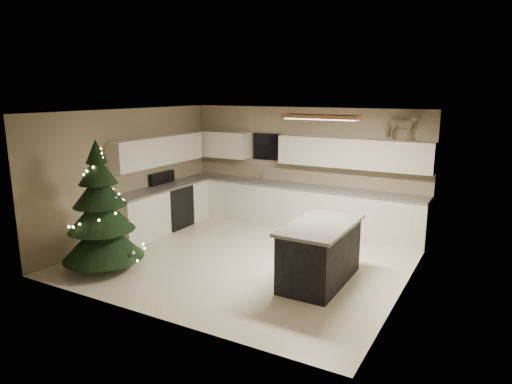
% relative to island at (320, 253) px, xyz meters
% --- Properties ---
extents(ground_plane, '(5.50, 5.50, 0.00)m').
position_rel_island_xyz_m(ground_plane, '(-1.53, 0.33, -0.48)').
color(ground_plane, beige).
extents(room_shell, '(5.52, 5.02, 2.61)m').
position_rel_island_xyz_m(room_shell, '(-1.50, 0.33, 1.27)').
color(room_shell, gray).
rests_on(room_shell, ground_plane).
extents(cabinetry, '(5.50, 3.20, 2.00)m').
position_rel_island_xyz_m(cabinetry, '(-2.44, 1.98, 0.28)').
color(cabinetry, silver).
rests_on(cabinetry, ground_plane).
extents(island, '(0.90, 1.70, 0.95)m').
position_rel_island_xyz_m(island, '(0.00, 0.00, 0.00)').
color(island, black).
rests_on(island, ground_plane).
extents(bar_stool, '(0.35, 0.35, 0.67)m').
position_rel_island_xyz_m(bar_stool, '(-0.69, 0.70, 0.02)').
color(bar_stool, brown).
rests_on(bar_stool, ground_plane).
extents(christmas_tree, '(1.37, 1.33, 2.20)m').
position_rel_island_xyz_m(christmas_tree, '(-3.38, -1.27, 0.42)').
color(christmas_tree, '#3F2816').
rests_on(christmas_tree, ground_plane).
extents(toddler, '(0.35, 0.30, 0.80)m').
position_rel_island_xyz_m(toddler, '(-0.53, 0.28, -0.08)').
color(toddler, black).
rests_on(toddler, ground_plane).
extents(rocking_horse, '(0.65, 0.31, 0.56)m').
position_rel_island_xyz_m(rocking_horse, '(0.57, 2.66, 1.81)').
color(rocking_horse, brown).
rests_on(rocking_horse, cabinetry).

